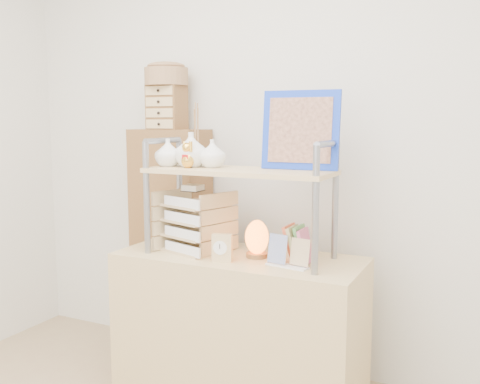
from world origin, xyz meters
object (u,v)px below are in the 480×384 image
object	(u,v)px
letter_tray	(194,225)
salt_lamp	(257,238)
desk	(239,329)
cabinet	(171,242)

from	to	relation	value
letter_tray	salt_lamp	world-z (taller)	letter_tray
desk	cabinet	xyz separation A→B (m)	(-0.63, 0.37, 0.30)
desk	salt_lamp	xyz separation A→B (m)	(0.09, 0.01, 0.47)
letter_tray	salt_lamp	bearing A→B (deg)	3.00
letter_tray	salt_lamp	xyz separation A→B (m)	(0.34, 0.02, -0.04)
desk	cabinet	distance (m)	0.79
desk	salt_lamp	world-z (taller)	salt_lamp
cabinet	letter_tray	world-z (taller)	cabinet
salt_lamp	letter_tray	bearing A→B (deg)	-177.00
desk	cabinet	world-z (taller)	cabinet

